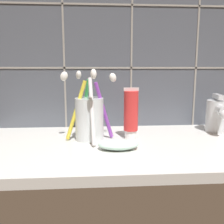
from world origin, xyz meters
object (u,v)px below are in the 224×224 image
(toothpaste_tube, at_px, (132,114))
(soap_bar, at_px, (118,144))
(toothbrush_cup, at_px, (89,117))
(sink_faucet, at_px, (217,115))

(toothpaste_tube, height_order, soap_bar, toothpaste_tube)
(toothbrush_cup, xyz_separation_m, toothpaste_tube, (0.11, 0.00, 0.01))
(toothbrush_cup, relative_size, sink_faucet, 1.62)
(toothpaste_tube, height_order, sink_faucet, toothpaste_tube)
(sink_faucet, relative_size, soap_bar, 1.22)
(toothbrush_cup, distance_m, toothpaste_tube, 0.11)
(soap_bar, bearing_deg, toothpaste_tube, 62.28)
(toothpaste_tube, bearing_deg, soap_bar, -117.72)
(sink_faucet, bearing_deg, toothbrush_cup, -71.35)
(sink_faucet, height_order, soap_bar, sink_faucet)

